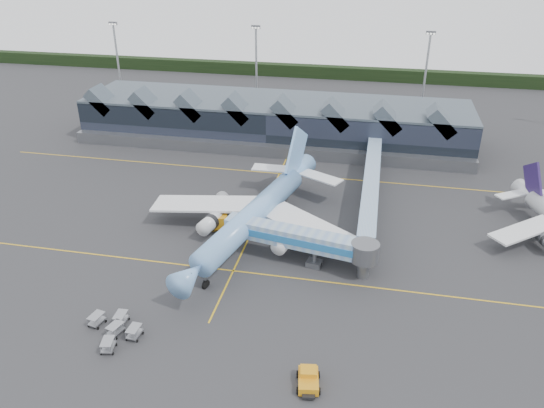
% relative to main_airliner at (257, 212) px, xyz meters
% --- Properties ---
extents(ground, '(260.00, 260.00, 0.00)m').
position_rel_main_airliner_xyz_m(ground, '(-1.09, -3.14, -4.16)').
color(ground, '#272729').
rests_on(ground, ground).
extents(taxi_stripes, '(120.00, 60.00, 0.01)m').
position_rel_main_airliner_xyz_m(taxi_stripes, '(-1.09, 6.86, -4.16)').
color(taxi_stripes, gold).
rests_on(taxi_stripes, ground).
extents(tree_line_far, '(260.00, 4.00, 4.00)m').
position_rel_main_airliner_xyz_m(tree_line_far, '(-1.09, 106.86, -2.16)').
color(tree_line_far, black).
rests_on(tree_line_far, ground).
extents(terminal, '(90.00, 22.25, 12.52)m').
position_rel_main_airliner_xyz_m(terminal, '(-6.16, 44.21, 0.72)').
color(terminal, black).
rests_on(terminal, ground).
extents(light_masts, '(132.40, 42.56, 22.45)m').
position_rel_main_airliner_xyz_m(light_masts, '(19.91, 59.66, 8.33)').
color(light_masts, '#9A9FA3').
rests_on(light_masts, ground).
extents(main_airliner, '(37.26, 43.61, 14.16)m').
position_rel_main_airliner_xyz_m(main_airliner, '(0.00, 0.00, 0.00)').
color(main_airliner, '#71B3E6').
rests_on(main_airliner, ground).
extents(jet_bridge, '(23.44, 7.50, 5.71)m').
position_rel_main_airliner_xyz_m(jet_bridge, '(9.47, -7.21, -0.12)').
color(jet_bridge, '#7799C7').
rests_on(jet_bridge, ground).
extents(fuel_truck, '(4.78, 10.57, 3.52)m').
position_rel_main_airliner_xyz_m(fuel_truck, '(-7.20, 3.31, -2.18)').
color(fuel_truck, black).
rests_on(fuel_truck, ground).
extents(pushback_tug, '(3.07, 4.33, 1.80)m').
position_rel_main_airliner_xyz_m(pushback_tug, '(12.88, -30.86, -3.35)').
color(pushback_tug, orange).
rests_on(pushback_tug, ground).
extents(baggage_carts, '(7.40, 7.10, 1.48)m').
position_rel_main_airliner_xyz_m(baggage_carts, '(-11.80, -27.34, -3.33)').
color(baggage_carts, '#92949A').
rests_on(baggage_carts, ground).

